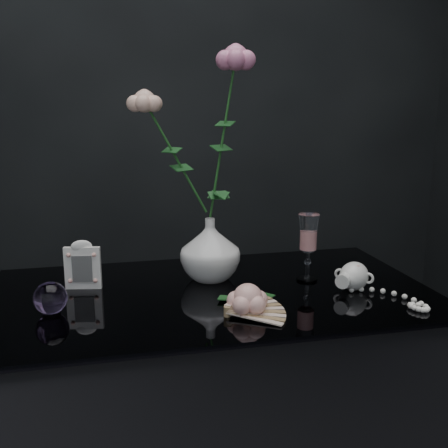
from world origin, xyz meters
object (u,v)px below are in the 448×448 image
object	(u,v)px
vase	(210,249)
pearl_jar	(354,275)
picture_frame	(83,264)
loose_rose	(248,299)
wine_glass	(308,248)
paperweight	(50,298)

from	to	relation	value
vase	pearl_jar	world-z (taller)	vase
picture_frame	pearl_jar	world-z (taller)	picture_frame
loose_rose	picture_frame	bearing A→B (deg)	134.49
picture_frame	loose_rose	world-z (taller)	picture_frame
picture_frame	pearl_jar	size ratio (longest dim) A/B	0.49
wine_glass	pearl_jar	bearing A→B (deg)	-45.39
wine_glass	loose_rose	world-z (taller)	wine_glass
picture_frame	paperweight	bearing A→B (deg)	-101.74
wine_glass	loose_rose	xyz separation A→B (m)	(-0.21, -0.18, -0.05)
paperweight	wine_glass	bearing A→B (deg)	8.03
picture_frame	pearl_jar	bearing A→B (deg)	-2.23
pearl_jar	wine_glass	bearing A→B (deg)	175.82
wine_glass	paperweight	xyz separation A→B (m)	(-0.62, -0.09, -0.05)
wine_glass	picture_frame	world-z (taller)	wine_glass
vase	loose_rose	xyz separation A→B (m)	(0.03, -0.24, -0.05)
loose_rose	pearl_jar	xyz separation A→B (m)	(0.29, 0.09, 0.00)
pearl_jar	loose_rose	bearing A→B (deg)	-121.17
loose_rose	paperweight	bearing A→B (deg)	156.75
wine_glass	loose_rose	size ratio (longest dim) A/B	0.88
vase	picture_frame	xyz separation A→B (m)	(-0.31, 0.00, -0.02)
pearl_jar	picture_frame	bearing A→B (deg)	-151.99
loose_rose	vase	bearing A→B (deg)	87.21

